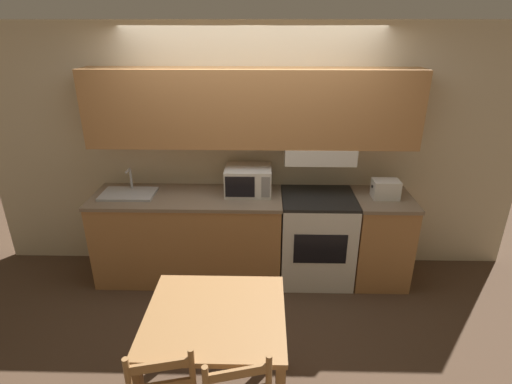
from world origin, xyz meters
The scene contains 9 objects.
ground_plane centered at (0.00, 0.00, 0.00)m, with size 16.00×16.00×0.00m, color #4C3828.
wall_back centered at (0.02, -0.07, 1.52)m, with size 5.58×0.38×2.55m.
lower_counter_main centered at (-0.65, -0.32, 0.46)m, with size 1.90×0.66×0.93m.
lower_counter_right_stub centered at (1.32, -0.32, 0.46)m, with size 0.56×0.66×0.93m.
stove_range centered at (0.67, -0.32, 0.46)m, with size 0.73×0.64×0.93m.
microwave centered at (-0.04, -0.22, 1.06)m, with size 0.46×0.38×0.27m.
toaster centered at (1.32, -0.33, 1.02)m, with size 0.27×0.18×0.18m.
sink_basin centered at (-1.24, -0.32, 0.94)m, with size 0.53×0.34×0.24m.
dining_table centered at (-0.19, -1.90, 0.66)m, with size 0.91×0.84×0.78m.
Camera 1 is at (0.13, -3.97, 2.51)m, focal length 28.00 mm.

